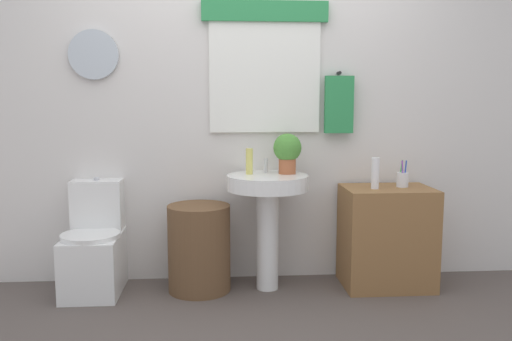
{
  "coord_description": "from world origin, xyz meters",
  "views": [
    {
      "loc": [
        -0.16,
        -2.62,
        1.28
      ],
      "look_at": [
        0.08,
        0.8,
        0.83
      ],
      "focal_mm": 36.85,
      "sensor_mm": 36.0,
      "label": 1
    }
  ],
  "objects_px": {
    "pedestal_sink": "(268,202)",
    "potted_plant": "(287,151)",
    "soap_bottle": "(249,161)",
    "toilet": "(95,249)",
    "lotion_bottle": "(375,173)",
    "toothbrush_cup": "(402,179)",
    "laundry_hamper": "(199,248)",
    "wooden_cabinet": "(386,237)"
  },
  "relations": [
    {
      "from": "toilet",
      "to": "pedestal_sink",
      "type": "bearing_deg",
      "value": -1.71
    },
    {
      "from": "pedestal_sink",
      "to": "potted_plant",
      "type": "relative_size",
      "value": 2.87
    },
    {
      "from": "lotion_bottle",
      "to": "toothbrush_cup",
      "type": "relative_size",
      "value": 1.14
    },
    {
      "from": "pedestal_sink",
      "to": "soap_bottle",
      "type": "height_order",
      "value": "soap_bottle"
    },
    {
      "from": "toilet",
      "to": "pedestal_sink",
      "type": "xyz_separation_m",
      "value": [
        1.17,
        -0.03,
        0.32
      ]
    },
    {
      "from": "lotion_bottle",
      "to": "potted_plant",
      "type": "bearing_deg",
      "value": 170.28
    },
    {
      "from": "toilet",
      "to": "potted_plant",
      "type": "bearing_deg",
      "value": 1.1
    },
    {
      "from": "pedestal_sink",
      "to": "soap_bottle",
      "type": "xyz_separation_m",
      "value": [
        -0.12,
        0.05,
        0.27
      ]
    },
    {
      "from": "laundry_hamper",
      "to": "lotion_bottle",
      "type": "xyz_separation_m",
      "value": [
        1.19,
        -0.04,
        0.5
      ]
    },
    {
      "from": "pedestal_sink",
      "to": "lotion_bottle",
      "type": "xyz_separation_m",
      "value": [
        0.72,
        -0.04,
        0.19
      ]
    },
    {
      "from": "toilet",
      "to": "potted_plant",
      "type": "xyz_separation_m",
      "value": [
        1.31,
        0.03,
        0.66
      ]
    },
    {
      "from": "pedestal_sink",
      "to": "lotion_bottle",
      "type": "distance_m",
      "value": 0.75
    },
    {
      "from": "toilet",
      "to": "pedestal_sink",
      "type": "relative_size",
      "value": 0.96
    },
    {
      "from": "toilet",
      "to": "potted_plant",
      "type": "distance_m",
      "value": 1.46
    },
    {
      "from": "laundry_hamper",
      "to": "soap_bottle",
      "type": "distance_m",
      "value": 0.68
    },
    {
      "from": "laundry_hamper",
      "to": "toilet",
      "type": "bearing_deg",
      "value": 177.16
    },
    {
      "from": "wooden_cabinet",
      "to": "potted_plant",
      "type": "bearing_deg",
      "value": 175.02
    },
    {
      "from": "toilet",
      "to": "lotion_bottle",
      "type": "xyz_separation_m",
      "value": [
        1.89,
        -0.07,
        0.51
      ]
    },
    {
      "from": "soap_bottle",
      "to": "potted_plant",
      "type": "bearing_deg",
      "value": 2.2
    },
    {
      "from": "laundry_hamper",
      "to": "wooden_cabinet",
      "type": "distance_m",
      "value": 1.29
    },
    {
      "from": "soap_bottle",
      "to": "toothbrush_cup",
      "type": "distance_m",
      "value": 1.06
    },
    {
      "from": "wooden_cabinet",
      "to": "soap_bottle",
      "type": "height_order",
      "value": "soap_bottle"
    },
    {
      "from": "potted_plant",
      "to": "soap_bottle",
      "type": "bearing_deg",
      "value": -177.8
    },
    {
      "from": "potted_plant",
      "to": "lotion_bottle",
      "type": "bearing_deg",
      "value": -9.72
    },
    {
      "from": "toilet",
      "to": "laundry_hamper",
      "type": "height_order",
      "value": "toilet"
    },
    {
      "from": "toilet",
      "to": "wooden_cabinet",
      "type": "xyz_separation_m",
      "value": [
        2.0,
        -0.03,
        0.06
      ]
    },
    {
      "from": "potted_plant",
      "to": "toothbrush_cup",
      "type": "xyz_separation_m",
      "value": [
        0.79,
        -0.04,
        -0.2
      ]
    },
    {
      "from": "wooden_cabinet",
      "to": "toilet",
      "type": "bearing_deg",
      "value": 179.0
    },
    {
      "from": "wooden_cabinet",
      "to": "toothbrush_cup",
      "type": "relative_size",
      "value": 3.74
    },
    {
      "from": "toilet",
      "to": "wooden_cabinet",
      "type": "relative_size",
      "value": 1.1
    },
    {
      "from": "toilet",
      "to": "potted_plant",
      "type": "height_order",
      "value": "potted_plant"
    },
    {
      "from": "pedestal_sink",
      "to": "toothbrush_cup",
      "type": "xyz_separation_m",
      "value": [
        0.93,
        0.02,
        0.14
      ]
    },
    {
      "from": "toilet",
      "to": "lotion_bottle",
      "type": "height_order",
      "value": "lotion_bottle"
    },
    {
      "from": "soap_bottle",
      "to": "potted_plant",
      "type": "height_order",
      "value": "potted_plant"
    },
    {
      "from": "lotion_bottle",
      "to": "toothbrush_cup",
      "type": "xyz_separation_m",
      "value": [
        0.21,
        0.06,
        -0.05
      ]
    },
    {
      "from": "toilet",
      "to": "laundry_hamper",
      "type": "xyz_separation_m",
      "value": [
        0.7,
        -0.03,
        0.01
      ]
    },
    {
      "from": "toothbrush_cup",
      "to": "toilet",
      "type": "bearing_deg",
      "value": 179.6
    },
    {
      "from": "toilet",
      "to": "potted_plant",
      "type": "relative_size",
      "value": 2.77
    },
    {
      "from": "pedestal_sink",
      "to": "lotion_bottle",
      "type": "relative_size",
      "value": 3.73
    },
    {
      "from": "soap_bottle",
      "to": "toothbrush_cup",
      "type": "bearing_deg",
      "value": -1.63
    },
    {
      "from": "toilet",
      "to": "soap_bottle",
      "type": "distance_m",
      "value": 1.2
    },
    {
      "from": "toilet",
      "to": "laundry_hamper",
      "type": "distance_m",
      "value": 0.7
    }
  ]
}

